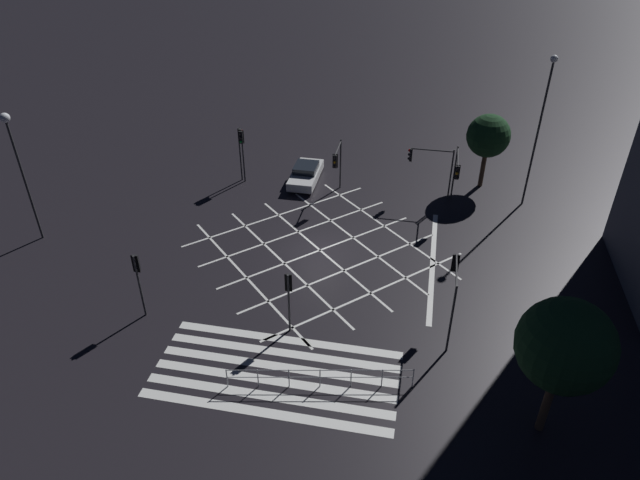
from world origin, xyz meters
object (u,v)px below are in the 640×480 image
(traffic_light_nw_cross, at_px, (242,146))
(street_lamp_west, at_px, (542,112))
(traffic_light_ne_main, at_px, (428,161))
(waiting_car, at_px, (306,174))
(street_tree_far, at_px, (488,136))
(traffic_light_ne_cross, at_px, (456,170))
(traffic_light_nw_main, at_px, (240,143))
(traffic_light_median_south, at_px, (289,290))
(traffic_light_median_north, at_px, (337,161))
(traffic_light_sw_cross, at_px, (138,272))
(street_lamp_east, at_px, (15,149))
(street_tree_near, at_px, (565,346))
(traffic_light_se_cross, at_px, (454,283))

(traffic_light_nw_cross, xyz_separation_m, street_lamp_west, (19.63, 0.62, 3.67))
(traffic_light_ne_main, relative_size, street_lamp_west, 0.37)
(traffic_light_nw_cross, relative_size, waiting_car, 0.89)
(traffic_light_nw_cross, xyz_separation_m, street_tree_far, (16.89, 2.77, 0.97))
(street_tree_far, bearing_deg, traffic_light_ne_cross, -117.56)
(traffic_light_nw_main, distance_m, traffic_light_median_south, 16.72)
(traffic_light_nw_main, xyz_separation_m, waiting_car, (4.56, 0.74, -2.29))
(traffic_light_nw_cross, height_order, traffic_light_median_north, traffic_light_nw_cross)
(traffic_light_sw_cross, distance_m, street_lamp_west, 25.84)
(traffic_light_ne_main, distance_m, street_lamp_west, 7.65)
(street_lamp_east, bearing_deg, street_tree_near, -17.30)
(traffic_light_nw_main, bearing_deg, traffic_light_nw_cross, -53.44)
(traffic_light_se_cross, bearing_deg, street_tree_far, -7.57)
(traffic_light_median_south, distance_m, street_tree_near, 12.29)
(traffic_light_median_north, height_order, street_tree_far, street_tree_far)
(traffic_light_sw_cross, height_order, waiting_car, traffic_light_sw_cross)
(traffic_light_nw_main, bearing_deg, traffic_light_sw_cross, -91.12)
(traffic_light_ne_main, height_order, street_lamp_east, street_lamp_east)
(traffic_light_median_north, height_order, traffic_light_sw_cross, traffic_light_median_north)
(traffic_light_ne_main, bearing_deg, street_tree_near, 106.48)
(traffic_light_nw_main, height_order, street_lamp_east, street_lamp_east)
(traffic_light_se_cross, relative_size, street_lamp_east, 0.48)
(traffic_light_ne_cross, relative_size, street_tree_far, 0.74)
(street_tree_near, relative_size, street_tree_far, 1.20)
(traffic_light_nw_cross, bearing_deg, traffic_light_median_south, 25.60)
(waiting_car, bearing_deg, traffic_light_median_north, 54.76)
(traffic_light_ne_cross, bearing_deg, traffic_light_se_cross, -0.37)
(traffic_light_median_north, bearing_deg, traffic_light_ne_cross, 87.74)
(traffic_light_median_north, bearing_deg, traffic_light_sw_cross, -27.71)
(traffic_light_nw_cross, xyz_separation_m, traffic_light_median_north, (7.00, -0.86, -0.12))
(traffic_light_nw_cross, distance_m, traffic_light_se_cross, 19.86)
(traffic_light_nw_cross, height_order, street_lamp_west, street_lamp_west)
(traffic_light_nw_main, relative_size, waiting_car, 0.90)
(traffic_light_median_south, bearing_deg, traffic_light_nw_cross, 25.60)
(street_tree_far, relative_size, waiting_car, 1.19)
(traffic_light_median_north, bearing_deg, waiting_car, -125.24)
(traffic_light_nw_cross, distance_m, traffic_light_median_north, 7.05)
(traffic_light_se_cross, relative_size, street_tree_far, 0.73)
(traffic_light_se_cross, relative_size, traffic_light_median_south, 1.14)
(street_lamp_west, xyz_separation_m, street_tree_far, (-2.74, 2.15, -2.70))
(traffic_light_sw_cross, bearing_deg, traffic_light_nw_main, -1.12)
(street_lamp_east, relative_size, street_lamp_west, 0.81)
(traffic_light_median_north, relative_size, waiting_car, 0.83)
(traffic_light_nw_main, xyz_separation_m, street_lamp_east, (-9.87, -9.93, 3.07))
(street_lamp_east, bearing_deg, street_lamp_west, 19.13)
(street_tree_near, distance_m, waiting_car, 24.52)
(traffic_light_nw_cross, relative_size, traffic_light_nw_main, 0.99)
(street_tree_near, bearing_deg, traffic_light_median_south, 161.68)
(street_lamp_west, height_order, waiting_car, street_lamp_west)
(traffic_light_se_cross, bearing_deg, traffic_light_nw_main, 47.78)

